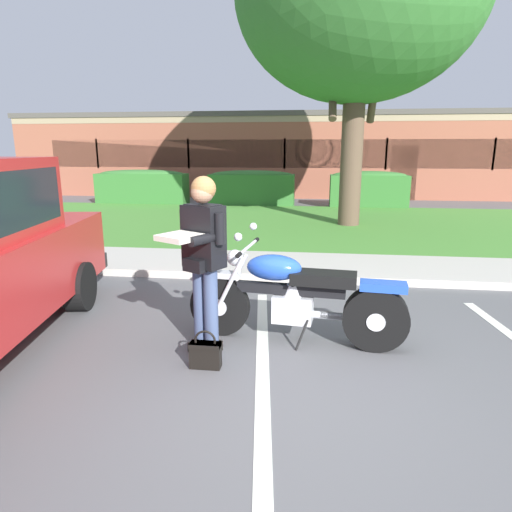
% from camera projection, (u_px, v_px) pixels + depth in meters
% --- Properties ---
extents(ground_plane, '(140.00, 140.00, 0.00)m').
position_uv_depth(ground_plane, '(290.00, 388.00, 3.68)').
color(ground_plane, '#565659').
extents(curb_strip, '(60.00, 0.20, 0.12)m').
position_uv_depth(curb_strip, '(301.00, 277.00, 6.65)').
color(curb_strip, '#B7B2A8').
rests_on(curb_strip, ground).
extents(concrete_walk, '(60.00, 1.50, 0.08)m').
position_uv_depth(concrete_walk, '(302.00, 265.00, 7.47)').
color(concrete_walk, '#B7B2A8').
rests_on(concrete_walk, ground).
extents(grass_lawn, '(60.00, 7.12, 0.06)m').
position_uv_depth(grass_lawn, '(307.00, 224.00, 11.63)').
color(grass_lawn, '#478433').
rests_on(grass_lawn, ground).
extents(stall_stripe_1, '(0.62, 4.38, 0.01)m').
position_uv_depth(stall_stripe_1, '(263.00, 374.00, 3.90)').
color(stall_stripe_1, silver).
rests_on(stall_stripe_1, ground).
extents(motorcycle, '(2.24, 0.82, 1.18)m').
position_uv_depth(motorcycle, '(304.00, 298.00, 4.45)').
color(motorcycle, black).
rests_on(motorcycle, ground).
extents(rider_person, '(0.60, 0.67, 1.70)m').
position_uv_depth(rider_person, '(202.00, 252.00, 4.12)').
color(rider_person, black).
rests_on(rider_person, ground).
extents(handbag, '(0.28, 0.13, 0.36)m').
position_uv_depth(handbag, '(205.00, 353.00, 4.00)').
color(handbag, black).
rests_on(handbag, ground).
extents(hedge_left, '(3.26, 0.90, 1.24)m').
position_uv_depth(hedge_left, '(142.00, 186.00, 15.98)').
color(hedge_left, '#336B2D').
rests_on(hedge_left, ground).
extents(hedge_center_left, '(2.97, 0.90, 1.24)m').
position_uv_depth(hedge_center_left, '(252.00, 187.00, 15.48)').
color(hedge_center_left, '#336B2D').
rests_on(hedge_center_left, ground).
extents(hedge_center_right, '(2.58, 0.90, 1.24)m').
position_uv_depth(hedge_center_right, '(368.00, 189.00, 14.98)').
color(hedge_center_right, '#336B2D').
rests_on(hedge_center_right, ground).
extents(brick_building, '(23.40, 8.40, 3.43)m').
position_uv_depth(brick_building, '(290.00, 154.00, 21.55)').
color(brick_building, '#93513D').
rests_on(brick_building, ground).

